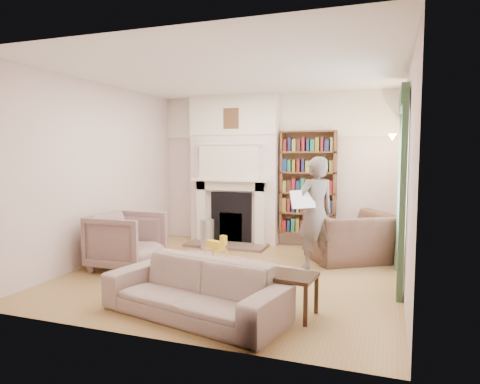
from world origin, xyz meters
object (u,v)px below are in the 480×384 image
at_px(armchair_reading, 350,237).
at_px(rocking_horse, 216,248).
at_px(sofa, 194,289).
at_px(paraffin_heater, 207,235).
at_px(bookcase, 308,183).
at_px(armchair_left, 127,241).
at_px(man_reading, 315,213).
at_px(coffee_table, 282,294).

relative_size(armchair_reading, rocking_horse, 2.35).
xyz_separation_m(sofa, paraffin_heater, (-1.11, 2.85, -0.02)).
bearing_deg(bookcase, armchair_reading, -45.65).
xyz_separation_m(bookcase, armchair_reading, (0.83, -0.85, -0.79)).
distance_m(armchair_reading, armchair_left, 3.44).
bearing_deg(man_reading, bookcase, -116.52).
relative_size(armchair_left, rocking_horse, 1.81).
height_order(sofa, rocking_horse, sofa).
xyz_separation_m(bookcase, coffee_table, (0.36, -3.39, -0.95)).
relative_size(armchair_reading, paraffin_heater, 2.17).
bearing_deg(rocking_horse, sofa, -50.29).
bearing_deg(armchair_reading, bookcase, -77.87).
height_order(sofa, paraffin_heater, sofa).
bearing_deg(bookcase, rocking_horse, -125.80).
xyz_separation_m(bookcase, armchair_left, (-2.25, -2.38, -0.76)).
bearing_deg(sofa, coffee_table, 35.67).
distance_m(man_reading, paraffin_heater, 2.13).
relative_size(coffee_table, rocking_horse, 1.38).
bearing_deg(armchair_reading, armchair_left, -5.79).
height_order(coffee_table, paraffin_heater, paraffin_heater).
distance_m(sofa, man_reading, 2.52).
xyz_separation_m(armchair_left, sofa, (1.76, -1.37, -0.13)).
height_order(bookcase, sofa, bookcase).
height_order(bookcase, coffee_table, bookcase).
bearing_deg(paraffin_heater, sofa, -68.79).
bearing_deg(coffee_table, sofa, -151.07).
bearing_deg(paraffin_heater, armchair_reading, 1.15).
relative_size(man_reading, paraffin_heater, 3.02).
bearing_deg(rocking_horse, bookcase, 76.97).
xyz_separation_m(man_reading, coffee_table, (-0.02, -1.94, -0.61)).
xyz_separation_m(armchair_reading, rocking_horse, (-1.98, -0.75, -0.16)).
bearing_deg(man_reading, sofa, 27.95).
xyz_separation_m(armchair_left, rocking_horse, (1.10, 0.78, -0.19)).
bearing_deg(sofa, man_reading, 82.17).
height_order(armchair_reading, coffee_table, armchair_reading).
height_order(armchair_reading, armchair_left, armchair_left).
xyz_separation_m(coffee_table, paraffin_heater, (-1.96, 2.49, 0.05)).
xyz_separation_m(bookcase, man_reading, (0.38, -1.45, -0.34)).
xyz_separation_m(armchair_left, paraffin_heater, (0.65, 1.48, -0.14)).
relative_size(sofa, coffee_table, 2.84).
bearing_deg(man_reading, paraffin_heater, -56.71).
bearing_deg(bookcase, sofa, -97.57).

